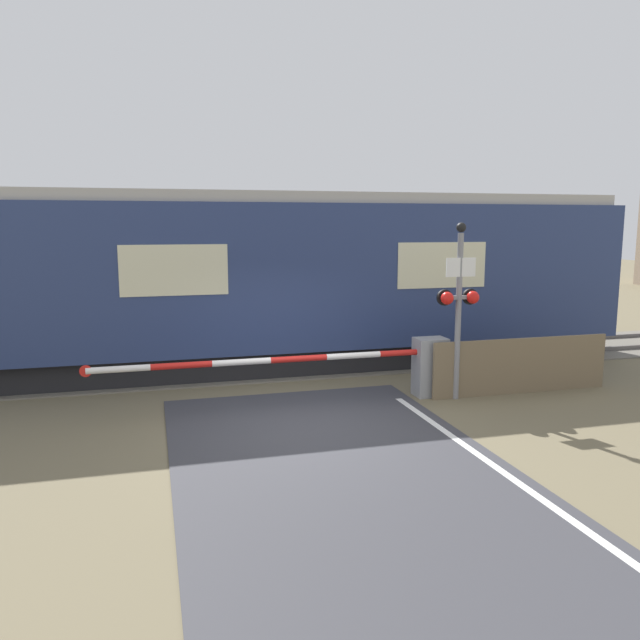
# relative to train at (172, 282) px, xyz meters

# --- Properties ---
(ground_plane) EXTENTS (80.00, 80.00, 0.00)m
(ground_plane) POSITION_rel_train_xyz_m (1.97, -4.47, -2.03)
(ground_plane) COLOR #6B6047
(track_bed) EXTENTS (36.00, 3.20, 0.13)m
(track_bed) POSITION_rel_train_xyz_m (1.97, 0.00, -2.01)
(track_bed) COLOR #666056
(track_bed) RESTS_ON ground_plane
(train) EXTENTS (20.90, 3.18, 3.97)m
(train) POSITION_rel_train_xyz_m (0.00, 0.00, 0.00)
(train) COLOR black
(train) RESTS_ON ground_plane
(crossing_barrier) EXTENTS (6.65, 0.44, 1.13)m
(crossing_barrier) POSITION_rel_train_xyz_m (4.06, -3.34, -1.40)
(crossing_barrier) COLOR gray
(crossing_barrier) RESTS_ON ground_plane
(signal_post) EXTENTS (0.83, 0.26, 3.33)m
(signal_post) POSITION_rel_train_xyz_m (5.08, -3.69, -0.13)
(signal_post) COLOR gray
(signal_post) RESTS_ON ground_plane
(roadside_fence) EXTENTS (3.77, 0.06, 1.10)m
(roadside_fence) POSITION_rel_train_xyz_m (6.50, -3.66, -1.48)
(roadside_fence) COLOR #726047
(roadside_fence) RESTS_ON ground_plane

